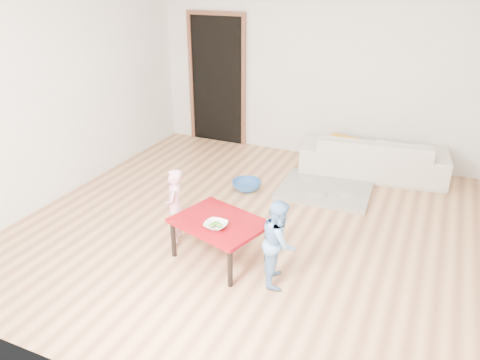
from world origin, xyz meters
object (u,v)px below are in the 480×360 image
Objects in this scene: child_pink at (175,207)px; basin at (247,185)px; sofa at (373,156)px; red_table at (220,240)px; bowl at (216,225)px; child_blue at (279,242)px.

child_pink is 2.16× the size of basin.
sofa is at bearing 127.55° from child_pink.
basin is at bearing 103.83° from red_table.
basin is (-0.42, 1.74, -0.40)m from bowl.
sofa is 3.11m from bowl.
child_pink is at bearing 158.69° from bowl.
sofa reaches higher than red_table.
child_blue reaches higher than red_table.
red_table is 0.70m from child_blue.
child_blue reaches higher than bowl.
child_blue is at bearing 59.23° from child_pink.
child_pink is at bearing 51.67° from sofa.
basin is (-0.39, 1.60, -0.16)m from red_table.
sofa is 2.37× the size of child_blue.
child_pink is (-1.63, -2.70, 0.13)m from sofa.
bowl is at bearing -78.08° from red_table.
basin is at bearing 14.87° from child_blue.
sofa is at bearing -24.45° from child_blue.
bowl is 0.56× the size of basin.
red_table is (-1.05, -2.80, -0.07)m from sofa.
sofa is 1.89m from basin.
red_table is 1.66m from basin.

